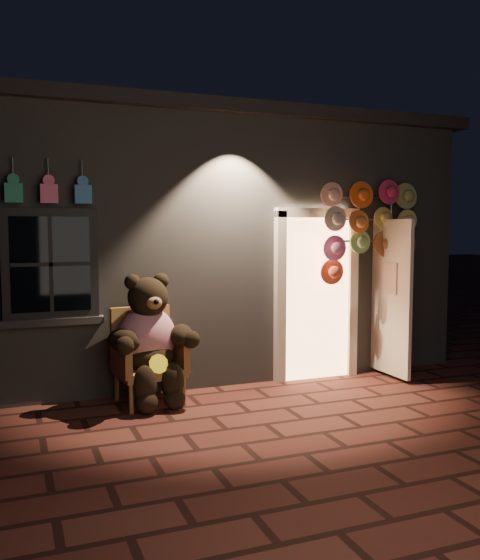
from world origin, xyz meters
TOP-DOWN VIEW (x-y plane):
  - ground at (0.00, 0.00)m, footprint 60.00×60.00m
  - shop_building at (0.00, 3.99)m, footprint 7.30×5.95m
  - wicker_armchair at (-0.92, 1.21)m, footprint 0.79×0.72m
  - teddy_bear at (-0.91, 1.08)m, footprint 1.04×0.85m
  - hat_rack at (2.03, 1.28)m, footprint 1.44×0.22m

SIDE VIEW (x-z plane):
  - ground at x=0.00m, z-range 0.00..0.00m
  - wicker_armchair at x=-0.92m, z-range 0.00..1.05m
  - teddy_bear at x=-0.91m, z-range 0.00..1.44m
  - shop_building at x=0.00m, z-range -0.02..3.49m
  - hat_rack at x=2.03m, z-range 0.71..3.25m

